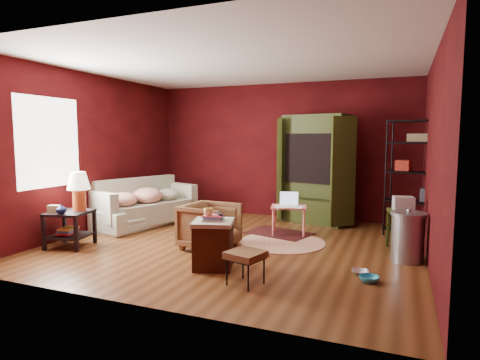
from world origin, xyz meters
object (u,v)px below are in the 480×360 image
object	(u,v)px
wire_shelving	(418,173)
sofa	(144,205)
side_table	(74,202)
tv_armoire	(316,167)
armchair	(210,224)
hamper	(213,243)
laptop_desk	(289,209)

from	to	relation	value
wire_shelving	sofa	bearing A→B (deg)	-156.06
side_table	tv_armoire	size ratio (longest dim) A/B	0.54
tv_armoire	wire_shelving	world-z (taller)	tv_armoire
sofa	armchair	xyz separation A→B (m)	(1.88, -0.98, -0.01)
side_table	hamper	bearing A→B (deg)	-3.21
armchair	tv_armoire	distance (m)	2.82
laptop_desk	tv_armoire	world-z (taller)	tv_armoire
wire_shelving	tv_armoire	bearing A→B (deg)	176.26
tv_armoire	wire_shelving	xyz separation A→B (m)	(1.82, -0.52, -0.02)
sofa	side_table	xyz separation A→B (m)	(-0.11, -1.64, 0.30)
armchair	side_table	distance (m)	2.12
armchair	hamper	size ratio (longest dim) A/B	1.07
armchair	laptop_desk	size ratio (longest dim) A/B	1.04
hamper	tv_armoire	world-z (taller)	tv_armoire
hamper	tv_armoire	bearing A→B (deg)	79.08
armchair	laptop_desk	xyz separation A→B (m)	(0.88, 1.28, 0.07)
armchair	side_table	bearing A→B (deg)	113.68
hamper	tv_armoire	xyz separation A→B (m)	(0.64, 3.29, 0.78)
sofa	laptop_desk	size ratio (longest dim) A/B	2.72
sofa	wire_shelving	bearing A→B (deg)	-67.11
wire_shelving	laptop_desk	bearing A→B (deg)	-148.67
sofa	wire_shelving	xyz separation A→B (m)	(4.78, 1.00, 0.69)
sofa	tv_armoire	world-z (taller)	tv_armoire
side_table	laptop_desk	bearing A→B (deg)	34.02
hamper	tv_armoire	distance (m)	3.44
armchair	side_table	xyz separation A→B (m)	(-1.99, -0.66, 0.31)
side_table	sofa	bearing A→B (deg)	86.17
sofa	armchair	world-z (taller)	sofa
tv_armoire	hamper	bearing A→B (deg)	-87.69
sofa	tv_armoire	size ratio (longest dim) A/B	0.94
side_table	hamper	size ratio (longest dim) A/B	1.63
wire_shelving	side_table	bearing A→B (deg)	-139.52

